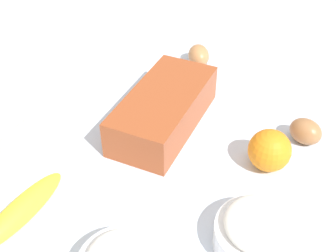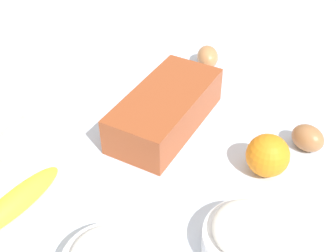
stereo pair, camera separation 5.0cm
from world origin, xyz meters
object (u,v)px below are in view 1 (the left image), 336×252
egg_beside_bowl (306,131)px  loaf_pan (164,109)px  orange_fruit (270,150)px  egg_near_butter (199,56)px  banana (22,210)px  flour_bowl (261,232)px

egg_beside_bowl → loaf_pan: bearing=114.0°
loaf_pan → egg_beside_bowl: 0.29m
loaf_pan → orange_fruit: size_ratio=3.72×
egg_near_butter → loaf_pan: bearing=-164.6°
loaf_pan → banana: loaf_pan is taller
flour_bowl → banana: bearing=116.7°
loaf_pan → egg_near_butter: 0.26m
orange_fruit → egg_beside_bowl: bearing=-15.5°
loaf_pan → flour_bowl: (-0.16, -0.30, -0.01)m
orange_fruit → egg_beside_bowl: 0.11m
egg_beside_bowl → banana: bearing=145.6°
loaf_pan → egg_beside_bowl: loaf_pan is taller
banana → orange_fruit: bearing=-39.1°
flour_bowl → orange_fruit: (0.17, 0.06, 0.01)m
orange_fruit → egg_beside_bowl: (0.11, -0.03, -0.01)m
banana → egg_near_butter: 0.59m
banana → egg_near_butter: size_ratio=2.72×
loaf_pan → egg_near_butter: size_ratio=4.28×
banana → egg_beside_bowl: size_ratio=2.87×
banana → egg_beside_bowl: 0.55m
egg_near_butter → egg_beside_bowl: size_ratio=1.06×
loaf_pan → banana: bearing=161.5°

